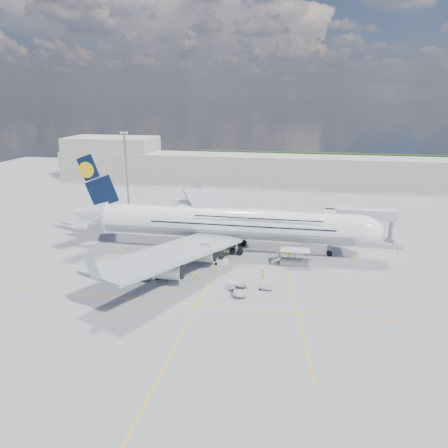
% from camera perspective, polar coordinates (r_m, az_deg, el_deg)
% --- Properties ---
extents(ground, '(300.00, 300.00, 0.00)m').
position_cam_1_polar(ground, '(99.62, -0.72, -5.27)').
color(ground, gray).
rests_on(ground, ground).
extents(taxi_line_main, '(0.25, 220.00, 0.01)m').
position_cam_1_polar(taxi_line_main, '(99.62, -0.72, -5.26)').
color(taxi_line_main, yellow).
rests_on(taxi_line_main, ground).
extents(taxi_line_cross, '(120.00, 0.25, 0.01)m').
position_cam_1_polar(taxi_line_cross, '(81.84, -3.47, -10.41)').
color(taxi_line_cross, yellow).
rests_on(taxi_line_cross, ground).
extents(taxi_line_diag, '(14.16, 99.06, 0.01)m').
position_cam_1_polar(taxi_line_diag, '(107.37, 7.69, -3.76)').
color(taxi_line_diag, yellow).
rests_on(taxi_line_diag, ground).
extents(airliner, '(77.26, 79.15, 23.71)m').
position_cam_1_polar(airliner, '(106.60, 0.44, 0.13)').
color(airliner, white).
rests_on(airliner, ground).
extents(jet_bridge, '(18.80, 12.10, 8.50)m').
position_cam_1_polar(jet_bridge, '(116.24, 15.91, 0.88)').
color(jet_bridge, '#B7B7BC').
rests_on(jet_bridge, ground).
extents(cargo_loader, '(8.53, 3.20, 3.67)m').
position_cam_1_polar(cargo_loader, '(100.22, 9.11, -4.58)').
color(cargo_loader, silver).
rests_on(cargo_loader, ground).
extents(light_mast, '(3.00, 0.70, 25.50)m').
position_cam_1_polar(light_mast, '(149.44, -12.63, 7.03)').
color(light_mast, gray).
rests_on(light_mast, ground).
extents(terminal, '(180.00, 16.00, 12.00)m').
position_cam_1_polar(terminal, '(189.10, 4.88, 7.12)').
color(terminal, '#B2AD9E').
rests_on(terminal, ground).
extents(hangar, '(40.00, 22.00, 18.00)m').
position_cam_1_polar(hangar, '(211.84, -14.36, 8.52)').
color(hangar, '#B2AD9E').
rests_on(hangar, ground).
extents(tree_line, '(160.00, 6.00, 8.00)m').
position_cam_1_polar(tree_line, '(234.05, 15.89, 7.90)').
color(tree_line, '#193814').
rests_on(tree_line, ground).
extents(dolly_row_a, '(3.66, 2.44, 0.49)m').
position_cam_1_polar(dolly_row_a, '(93.16, -10.53, -6.92)').
color(dolly_row_a, gray).
rests_on(dolly_row_a, ground).
extents(dolly_row_b, '(3.11, 2.16, 1.79)m').
position_cam_1_polar(dolly_row_b, '(92.27, -8.00, -6.64)').
color(dolly_row_b, gray).
rests_on(dolly_row_b, ground).
extents(dolly_row_c, '(3.06, 2.32, 0.40)m').
position_cam_1_polar(dolly_row_c, '(97.85, -10.99, -5.81)').
color(dolly_row_c, gray).
rests_on(dolly_row_c, ground).
extents(dolly_back, '(3.88, 3.20, 2.17)m').
position_cam_1_polar(dolly_back, '(99.12, -14.58, -5.22)').
color(dolly_back, gray).
rests_on(dolly_back, ground).
extents(dolly_nose_far, '(2.63, 1.41, 1.66)m').
position_cam_1_polar(dolly_nose_far, '(86.87, 1.36, -8.05)').
color(dolly_nose_far, gray).
rests_on(dolly_nose_far, ground).
extents(dolly_nose_near, '(2.83, 1.87, 0.38)m').
position_cam_1_polar(dolly_nose_near, '(87.56, 5.42, -8.35)').
color(dolly_nose_near, gray).
rests_on(dolly_nose_near, ground).
extents(baggage_tug, '(3.04, 1.83, 1.78)m').
position_cam_1_polar(baggage_tug, '(99.15, -0.40, -4.89)').
color(baggage_tug, white).
rests_on(baggage_tug, ground).
extents(catering_truck_inner, '(7.83, 4.31, 4.41)m').
position_cam_1_polar(catering_truck_inner, '(133.68, -4.61, 1.38)').
color(catering_truck_inner, gray).
rests_on(catering_truck_inner, ground).
extents(catering_truck_outer, '(6.75, 2.70, 4.00)m').
position_cam_1_polar(catering_truck_outer, '(144.16, -5.15, 2.41)').
color(catering_truck_outer, gray).
rests_on(catering_truck_outer, ground).
extents(service_van, '(2.82, 5.74, 1.57)m').
position_cam_1_polar(service_van, '(85.61, 2.15, -8.53)').
color(service_van, silver).
rests_on(service_van, ground).
extents(crew_nose, '(0.81, 0.67, 1.90)m').
position_cam_1_polar(crew_nose, '(104.52, 16.92, -4.39)').
color(crew_nose, '#D2FF1A').
rests_on(crew_nose, ground).
extents(crew_loader, '(1.01, 0.91, 1.70)m').
position_cam_1_polar(crew_loader, '(103.69, 8.44, -4.05)').
color(crew_loader, '#D5E518').
rests_on(crew_loader, ground).
extents(crew_wing, '(0.54, 0.99, 1.60)m').
position_cam_1_polar(crew_wing, '(96.56, -9.53, -5.73)').
color(crew_wing, '#C4FF1A').
rests_on(crew_wing, ground).
extents(crew_van, '(1.07, 1.12, 1.93)m').
position_cam_1_polar(crew_van, '(92.64, 5.13, -6.44)').
color(crew_van, '#C9FF1A').
rests_on(crew_van, ground).
extents(crew_tug, '(1.12, 0.66, 1.70)m').
position_cam_1_polar(crew_tug, '(91.16, -3.73, -6.88)').
color(crew_tug, '#BBE618').
rests_on(crew_tug, ground).
extents(cone_nose, '(0.42, 0.42, 0.54)m').
position_cam_1_polar(cone_nose, '(113.19, 21.69, -3.62)').
color(cone_nose, '#FF4B0D').
rests_on(cone_nose, ground).
extents(cone_wing_left_inner, '(0.44, 0.44, 0.57)m').
position_cam_1_polar(cone_wing_left_inner, '(118.68, -0.96, -1.46)').
color(cone_wing_left_inner, '#FF4B0D').
rests_on(cone_wing_left_inner, ground).
extents(cone_wing_left_outer, '(0.44, 0.44, 0.57)m').
position_cam_1_polar(cone_wing_left_outer, '(141.79, -2.20, 1.56)').
color(cone_wing_left_outer, '#FF4B0D').
rests_on(cone_wing_left_outer, ground).
extents(cone_wing_right_inner, '(0.41, 0.41, 0.52)m').
position_cam_1_polar(cone_wing_right_inner, '(101.07, -5.72, -4.87)').
color(cone_wing_right_inner, '#FF4B0D').
rests_on(cone_wing_right_inner, ground).
extents(cone_wing_right_outer, '(0.49, 0.49, 0.63)m').
position_cam_1_polar(cone_wing_right_outer, '(92.45, -10.13, -7.14)').
color(cone_wing_right_outer, '#FF4B0D').
rests_on(cone_wing_right_outer, ground).
extents(cone_tail, '(0.45, 0.45, 0.57)m').
position_cam_1_polar(cone_tail, '(120.21, -16.07, -1.90)').
color(cone_tail, '#FF4B0D').
rests_on(cone_tail, ground).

